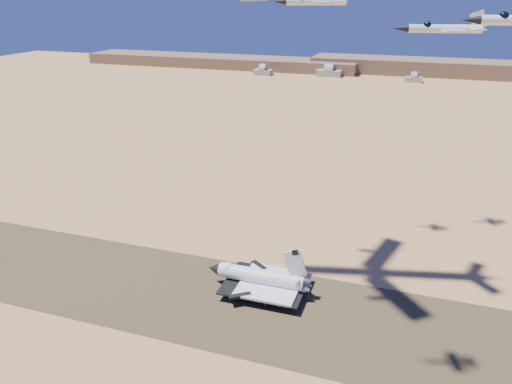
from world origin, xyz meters
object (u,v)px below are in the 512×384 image
(chase_jet_b, at_px, (443,28))
(crew_b, at_px, (280,302))
(shuttle, at_px, (260,278))
(crew_a, at_px, (282,305))
(chase_jet_a, at_px, (314,1))
(crew_c, at_px, (265,305))

(chase_jet_b, bearing_deg, crew_b, 122.70)
(shuttle, distance_m, chase_jet_b, 108.37)
(crew_a, bearing_deg, shuttle, 72.10)
(crew_a, relative_size, crew_b, 0.89)
(shuttle, bearing_deg, crew_a, -37.16)
(chase_jet_a, height_order, chase_jet_b, chase_jet_a)
(shuttle, bearing_deg, chase_jet_a, -54.20)
(shuttle, bearing_deg, chase_jet_b, -44.39)
(crew_a, height_order, chase_jet_a, chase_jet_a)
(chase_jet_a, bearing_deg, shuttle, 108.25)
(crew_a, xyz_separation_m, crew_b, (-0.84, 1.28, 0.10))
(shuttle, xyz_separation_m, chase_jet_a, (21.70, -29.44, 89.61))
(chase_jet_b, bearing_deg, chase_jet_a, 136.30)
(crew_c, distance_m, chase_jet_b, 106.06)
(shuttle, xyz_separation_m, crew_c, (4.79, -9.07, -3.95))
(chase_jet_b, bearing_deg, crew_c, 127.94)
(chase_jet_a, bearing_deg, crew_b, 100.20)
(crew_a, relative_size, chase_jet_b, 0.11)
(crew_a, distance_m, crew_c, 5.42)
(shuttle, height_order, crew_a, shuttle)
(shuttle, height_order, chase_jet_b, chase_jet_b)
(crew_b, height_order, chase_jet_a, chase_jet_a)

